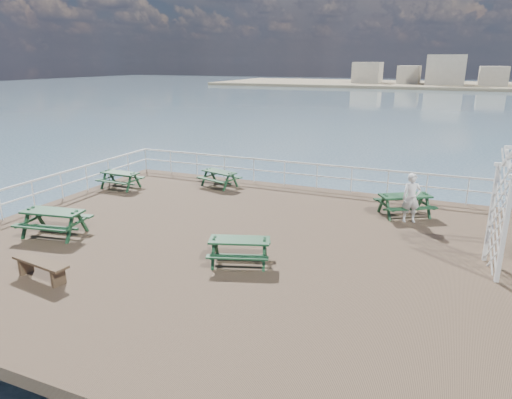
% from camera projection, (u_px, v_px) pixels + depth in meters
% --- Properties ---
extents(ground, '(18.00, 14.00, 0.30)m').
position_uv_depth(ground, '(253.00, 250.00, 13.66)').
color(ground, brown).
rests_on(ground, ground).
extents(sea_backdrop, '(300.00, 300.00, 9.20)m').
position_uv_depth(sea_backdrop, '(486.00, 82.00, 126.99)').
color(sea_backdrop, '#405B6D').
rests_on(sea_backdrop, ground).
extents(railing, '(17.77, 13.76, 1.10)m').
position_uv_depth(railing, '(281.00, 194.00, 15.65)').
color(railing, white).
rests_on(railing, ground).
extents(picnic_table_a, '(1.64, 1.33, 0.79)m').
position_uv_depth(picnic_table_a, '(120.00, 177.00, 19.56)').
color(picnic_table_a, '#163E22').
rests_on(picnic_table_a, ground).
extents(picnic_table_b, '(1.87, 1.66, 0.77)m').
position_uv_depth(picnic_table_b, '(219.00, 175.00, 19.83)').
color(picnic_table_b, '#163E22').
rests_on(picnic_table_b, ground).
extents(picnic_table_c, '(2.24, 2.13, 0.86)m').
position_uv_depth(picnic_table_c, '(405.00, 200.00, 16.07)').
color(picnic_table_c, '#163E22').
rests_on(picnic_table_c, ground).
extents(picnic_table_d, '(2.10, 1.80, 0.91)m').
position_uv_depth(picnic_table_d, '(53.00, 217.00, 14.24)').
color(picnic_table_d, '#163E22').
rests_on(picnic_table_d, ground).
extents(picnic_table_e, '(1.96, 1.76, 0.79)m').
position_uv_depth(picnic_table_e, '(240.00, 246.00, 12.26)').
color(picnic_table_e, '#163E22').
rests_on(picnic_table_e, ground).
extents(flat_bench_far, '(1.77, 0.64, 0.50)m').
position_uv_depth(flat_bench_far, '(41.00, 265.00, 11.39)').
color(flat_bench_far, brown).
rests_on(flat_bench_far, ground).
extents(person, '(0.71, 0.59, 1.68)m').
position_uv_depth(person, '(411.00, 198.00, 15.35)').
color(person, white).
rests_on(person, ground).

